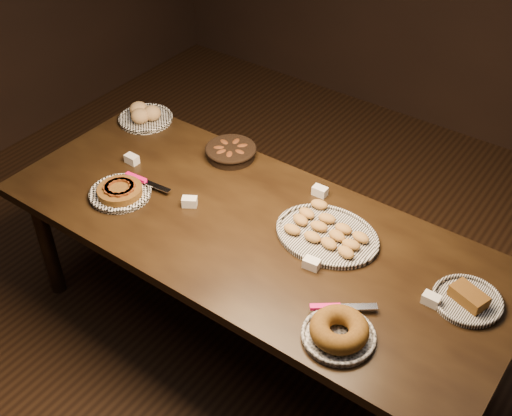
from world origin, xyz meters
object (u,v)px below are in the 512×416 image
Objects in this scene: apple_tart_plate at (120,192)px; bundt_cake_plate at (339,331)px; buffet_table at (252,239)px; madeleine_platter at (327,233)px.

apple_tart_plate is 1.29m from bundt_cake_plate.
apple_tart_plate is at bearing -176.62° from bundt_cake_plate.
buffet_table is 5.04× the size of madeleine_platter.
buffet_table is 0.72m from bundt_cake_plate.
apple_tart_plate is 1.01m from madeleine_platter.
bundt_cake_plate is (0.33, -0.46, 0.02)m from madeleine_platter.
apple_tart_plate is (-0.65, -0.19, 0.10)m from buffet_table.
bundt_cake_plate is (0.64, -0.32, 0.11)m from buffet_table.
madeleine_platter is 0.57m from bundt_cake_plate.
buffet_table is 0.68m from apple_tart_plate.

